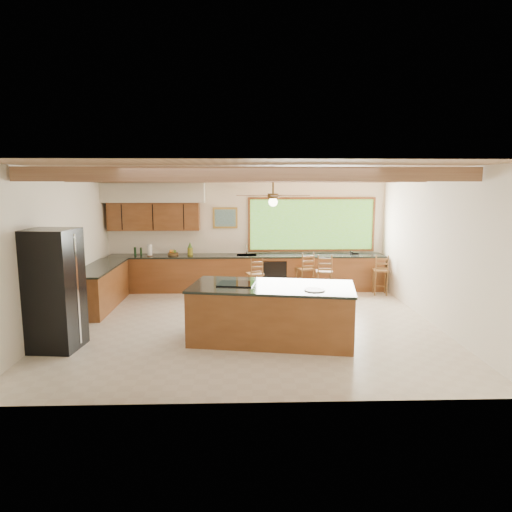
{
  "coord_description": "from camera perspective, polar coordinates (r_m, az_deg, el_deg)",
  "views": [
    {
      "loc": [
        -0.13,
        -8.61,
        2.71
      ],
      "look_at": [
        0.17,
        0.8,
        1.23
      ],
      "focal_mm": 32.0,
      "sensor_mm": 36.0,
      "label": 1
    }
  ],
  "objects": [
    {
      "name": "room_shell",
      "position": [
        9.27,
        -2.08,
        5.89
      ],
      "size": [
        7.27,
        6.54,
        3.02
      ],
      "color": "white",
      "rests_on": "ground"
    },
    {
      "name": "bar_stool_a",
      "position": [
        10.8,
        -0.14,
        -2.37
      ],
      "size": [
        0.44,
        0.44,
        1.0
      ],
      "rotation": [
        0.0,
        0.0,
        0.27
      ],
      "color": "brown",
      "rests_on": "ground"
    },
    {
      "name": "ground",
      "position": [
        9.02,
        -0.93,
        -8.52
      ],
      "size": [
        7.2,
        7.2,
        0.0
      ],
      "primitive_type": "plane",
      "color": "beige",
      "rests_on": "ground"
    },
    {
      "name": "refrigerator",
      "position": [
        8.19,
        -23.99,
        -3.88
      ],
      "size": [
        0.85,
        0.83,
        2.0
      ],
      "rotation": [
        0.0,
        0.0,
        -0.1
      ],
      "color": "black",
      "rests_on": "ground"
    },
    {
      "name": "counter_run",
      "position": [
        11.37,
        -5.27,
        -2.47
      ],
      "size": [
        7.12,
        3.1,
        1.25
      ],
      "color": "brown",
      "rests_on": "ground"
    },
    {
      "name": "island",
      "position": [
        8.03,
        1.99,
        -7.09
      ],
      "size": [
        2.99,
        1.78,
        1.0
      ],
      "rotation": [
        0.0,
        0.0,
        -0.17
      ],
      "color": "brown",
      "rests_on": "ground"
    },
    {
      "name": "bar_stool_d",
      "position": [
        11.61,
        15.39,
        -1.84
      ],
      "size": [
        0.41,
        0.41,
        1.01
      ],
      "rotation": [
        0.0,
        0.0,
        -0.14
      ],
      "color": "brown",
      "rests_on": "ground"
    },
    {
      "name": "bar_stool_b",
      "position": [
        11.3,
        6.18,
        -1.7
      ],
      "size": [
        0.48,
        0.48,
        1.06
      ],
      "rotation": [
        0.0,
        0.0,
        0.31
      ],
      "color": "brown",
      "rests_on": "ground"
    },
    {
      "name": "bar_stool_c",
      "position": [
        10.93,
        8.58,
        -2.04
      ],
      "size": [
        0.43,
        0.43,
        1.09
      ],
      "rotation": [
        0.0,
        0.0,
        -0.11
      ],
      "color": "brown",
      "rests_on": "ground"
    }
  ]
}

